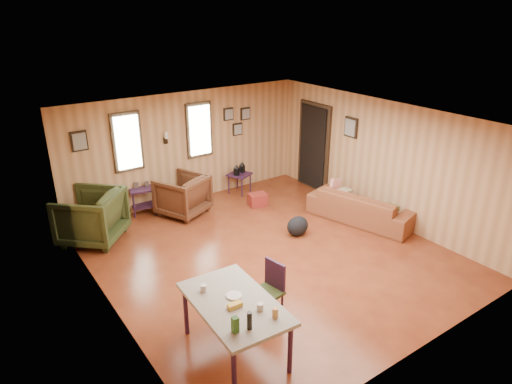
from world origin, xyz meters
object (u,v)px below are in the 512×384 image
Objects in this scene: recliner_green at (91,214)px; sofa at (362,202)px; end_table at (143,195)px; dining_table at (235,307)px; recliner_brown at (182,193)px; side_table at (239,173)px.

sofa is at bearing 107.26° from recliner_green.
dining_table is at bearing -98.34° from end_table.
dining_table is (-0.68, -4.63, 0.30)m from end_table.
recliner_brown is at bearing 136.01° from recliner_green.
recliner_green reaches higher than sofa.
recliner_green is 1.53× the size of end_table.
recliner_green is 1.46× the size of side_table.
side_table is at bearing 59.43° from dining_table.
recliner_green reaches higher than end_table.
recliner_brown reaches higher than end_table.
dining_table is (-1.32, -4.09, 0.23)m from recliner_brown.
sofa is 4.49m from end_table.
recliner_brown is 1.33× the size of end_table.
sofa is 4.47m from dining_table.
recliner_brown is (-2.79, 2.36, 0.05)m from sofa.
recliner_brown reaches higher than sofa.
recliner_green is 1.41m from end_table.
recliner_brown reaches higher than side_table.
dining_table is at bearing 47.48° from recliner_brown.
end_table is at bearing 84.70° from dining_table.
dining_table is at bearing 51.15° from recliner_green.
side_table is 0.47× the size of dining_table.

